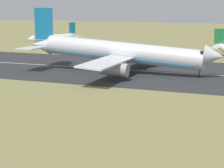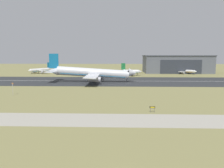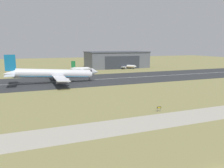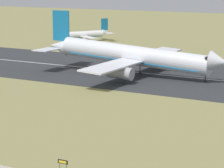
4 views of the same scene
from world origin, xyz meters
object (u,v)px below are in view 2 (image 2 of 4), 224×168
at_px(airplane_parked_west, 40,70).
at_px(runway_sign, 152,108).
at_px(airplane_landing, 93,73).
at_px(airplane_parked_east, 131,72).
at_px(airplane_parked_centre, 184,71).
at_px(windsock_pole, 13,84).

xyz_separation_m(airplane_parked_west, runway_sign, (83.91, -136.44, -1.67)).
relative_size(airplane_landing, runway_sign, 31.50).
bearing_deg(airplane_parked_east, airplane_parked_centre, 20.40).
xyz_separation_m(windsock_pole, runway_sign, (55.21, -26.89, -3.29)).
bearing_deg(windsock_pole, airplane_parked_west, 104.68).
xyz_separation_m(airplane_parked_east, windsock_pole, (-55.18, -91.32, 1.53)).
distance_m(airplane_landing, runway_sign, 78.32).
distance_m(airplane_landing, airplane_parked_west, 85.02).
relative_size(airplane_landing, airplane_parked_centre, 2.59).
bearing_deg(airplane_landing, airplane_parked_west, 132.14).
bearing_deg(airplane_parked_west, airplane_landing, -47.86).
relative_size(airplane_parked_west, airplane_parked_east, 1.18).
relative_size(airplane_parked_centre, windsock_pole, 4.18).
relative_size(airplane_parked_west, airplane_parked_centre, 1.16).
bearing_deg(airplane_parked_centre, runway_sign, -109.66).
height_order(windsock_pole, runway_sign, windsock_pole).
height_order(airplane_landing, airplane_parked_west, airplane_landing).
distance_m(windsock_pole, runway_sign, 61.50).
distance_m(airplane_parked_west, runway_sign, 160.19).
height_order(airplane_parked_west, runway_sign, airplane_parked_west).
bearing_deg(windsock_pole, airplane_landing, 58.68).
bearing_deg(runway_sign, airplane_parked_east, 90.01).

